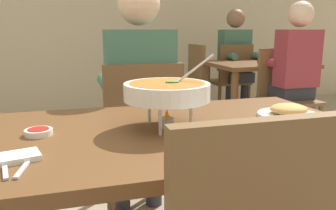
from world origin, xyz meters
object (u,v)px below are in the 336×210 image
appetizer_plate (289,112)px  patron_bg_middle (294,66)px  chair_bg_left (231,77)px  sauce_dish (39,132)px  chair_diner_main (141,132)px  curry_bowl (167,92)px  dining_table_main (180,156)px  patron_bg_left (236,57)px  rice_plate (221,142)px  dining_table_far (258,74)px  chair_bg_middle (284,91)px  chair_bg_right (188,79)px  diner_main (139,90)px

appetizer_plate → patron_bg_middle: patron_bg_middle is taller
chair_bg_left → sauce_dish: bearing=-127.5°
chair_diner_main → appetizer_plate: size_ratio=3.75×
chair_diner_main → curry_bowl: curry_bowl is taller
sauce_dish → chair_bg_left: (2.01, 2.62, -0.23)m
chair_diner_main → dining_table_main: bearing=-90.0°
sauce_dish → patron_bg_left: (2.07, 2.65, 0.01)m
chair_diner_main → sauce_dish: bearing=-126.1°
rice_plate → dining_table_far: bearing=57.2°
sauce_dish → patron_bg_middle: 2.56m
rice_plate → dining_table_far: rice_plate is taller
dining_table_main → appetizer_plate: size_ratio=5.49×
chair_bg_middle → chair_bg_right: 1.20m
chair_bg_left → appetizer_plate: bearing=-112.1°
appetizer_plate → chair_bg_middle: 1.95m
chair_bg_left → chair_bg_right: bearing=180.0°
patron_bg_left → chair_bg_left: bearing=-156.2°
diner_main → chair_bg_middle: (1.55, 0.89, -0.24)m
diner_main → chair_bg_left: size_ratio=1.46×
sauce_dish → chair_bg_left: size_ratio=0.10×
chair_diner_main → chair_bg_right: size_ratio=1.00×
chair_bg_right → dining_table_main: bearing=-110.1°
patron_bg_left → patron_bg_middle: size_ratio=1.00×
diner_main → patron_bg_left: same height
dining_table_far → chair_bg_right: 0.81m
appetizer_plate → dining_table_main: bearing=-177.9°
chair_diner_main → diner_main: 0.24m
dining_table_main → curry_bowl: 0.24m
dining_table_main → curry_bowl: size_ratio=3.96×
chair_bg_right → patron_bg_middle: (0.62, -1.12, 0.24)m
diner_main → patron_bg_left: 2.53m
rice_plate → patron_bg_left: 3.32m
chair_bg_right → patron_bg_left: patron_bg_left is taller
sauce_dish → patron_bg_middle: (2.07, 1.51, 0.01)m
diner_main → dining_table_far: bearing=41.7°
dining_table_far → patron_bg_left: 0.57m
sauce_dish → diner_main: bearing=55.2°
rice_plate → chair_bg_left: 3.28m
chair_diner_main → dining_table_far: (1.58, 1.44, 0.09)m
chair_bg_left → patron_bg_middle: bearing=-87.1°
patron_bg_left → chair_bg_right: bearing=-177.6°
chair_bg_left → dining_table_main: bearing=-120.0°
curry_bowl → sauce_dish: size_ratio=3.69×
diner_main → chair_bg_middle: 1.80m
chair_diner_main → chair_bg_middle: (1.55, 0.92, 0.00)m
dining_table_far → chair_bg_left: 0.54m
chair_bg_middle → patron_bg_left: bearing=87.6°
sauce_dish → appetizer_plate: bearing=-1.5°
appetizer_plate → curry_bowl: bearing=-179.0°
dining_table_far → diner_main: bearing=-138.3°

